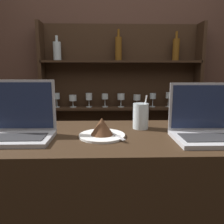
{
  "coord_description": "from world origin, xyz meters",
  "views": [
    {
      "loc": [
        -0.16,
        -0.7,
        1.33
      ],
      "look_at": [
        -0.13,
        0.31,
        1.14
      ],
      "focal_mm": 35.0,
      "sensor_mm": 36.0,
      "label": 1
    }
  ],
  "objects_px": {
    "water_glass": "(141,116)",
    "laptop_near": "(15,125)",
    "laptop_far": "(210,126)",
    "cake_plate": "(102,130)"
  },
  "relations": [
    {
      "from": "cake_plate",
      "to": "water_glass",
      "type": "xyz_separation_m",
      "value": [
        0.19,
        0.14,
        0.03
      ]
    },
    {
      "from": "laptop_far",
      "to": "water_glass",
      "type": "xyz_separation_m",
      "value": [
        -0.28,
        0.17,
        0.01
      ]
    },
    {
      "from": "cake_plate",
      "to": "water_glass",
      "type": "bearing_deg",
      "value": 35.31
    },
    {
      "from": "laptop_near",
      "to": "laptop_far",
      "type": "bearing_deg",
      "value": -1.8
    },
    {
      "from": "laptop_near",
      "to": "laptop_far",
      "type": "relative_size",
      "value": 1.01
    },
    {
      "from": "laptop_far",
      "to": "cake_plate",
      "type": "xyz_separation_m",
      "value": [
        -0.47,
        0.04,
        -0.02
      ]
    },
    {
      "from": "laptop_near",
      "to": "cake_plate",
      "type": "relative_size",
      "value": 1.58
    },
    {
      "from": "laptop_far",
      "to": "cake_plate",
      "type": "bearing_deg",
      "value": 175.55
    },
    {
      "from": "laptop_far",
      "to": "cake_plate",
      "type": "relative_size",
      "value": 1.57
    },
    {
      "from": "water_glass",
      "to": "laptop_near",
      "type": "bearing_deg",
      "value": -165.5
    }
  ]
}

